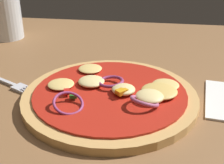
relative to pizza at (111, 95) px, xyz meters
The scene contains 4 objects.
dining_table 0.05m from the pizza, 59.87° to the right, with size 1.25×0.97×0.04m.
pizza is the anchor object (origin of this frame).
fork 0.18m from the pizza, behind, with size 0.16×0.09×0.01m.
beer_glass 0.39m from the pizza, 138.18° to the left, with size 0.08×0.08×0.11m.
Camera 1 is at (0.04, -0.34, 0.25)m, focal length 47.82 mm.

